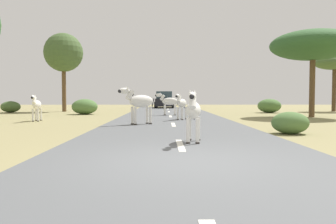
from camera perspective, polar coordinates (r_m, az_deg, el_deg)
ground_plane at (r=6.32m, az=2.41°, el=-8.76°), size 90.00×90.00×0.00m
road at (r=6.31m, az=3.04°, el=-8.53°), size 6.00×64.00×0.05m
lane_markings at (r=5.33m, az=3.76°, el=-10.32°), size 0.16×56.00×0.01m
zebra_0 at (r=8.71m, az=4.35°, el=0.15°), size 0.51×1.46×1.38m
zebra_1 at (r=21.49m, az=0.09°, el=1.78°), size 1.54×0.56×1.46m
zebra_2 at (r=17.31m, az=2.31°, el=1.44°), size 0.77×1.41×1.39m
zebra_3 at (r=18.13m, az=-21.55°, el=1.11°), size 0.49×1.46×1.37m
zebra_4 at (r=14.38m, az=-4.91°, el=1.75°), size 1.56×1.14×1.64m
car_0 at (r=35.72m, az=-0.62°, el=2.02°), size 2.11×4.39×1.74m
tree_4 at (r=29.18m, az=-17.41°, el=9.59°), size 3.16×3.16×6.45m
tree_5 at (r=22.32m, az=23.51°, el=10.35°), size 5.08×5.08×5.23m
tree_6 at (r=31.30m, az=26.58°, el=7.40°), size 3.28×3.28×4.63m
bush_0 at (r=11.90m, az=20.12°, el=-1.75°), size 1.23×1.11×0.74m
bush_1 at (r=24.07m, az=-14.03°, el=0.88°), size 1.79×1.61×1.07m
bush_3 at (r=28.83m, az=-25.28°, el=0.81°), size 1.48×1.34×0.89m
bush_4 at (r=26.82m, az=16.91°, el=1.02°), size 1.78×1.60×1.07m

